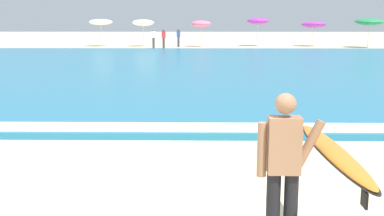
{
  "coord_description": "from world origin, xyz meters",
  "views": [
    {
      "loc": [
        0.58,
        -5.16,
        2.49
      ],
      "look_at": [
        0.46,
        2.2,
        1.1
      ],
      "focal_mm": 45.03,
      "sensor_mm": 36.0,
      "label": 1
    }
  ],
  "objects_px": {
    "beachgoer_near_row_left": "(154,38)",
    "beachgoer_near_row_right": "(164,38)",
    "beach_umbrella_1": "(143,23)",
    "beachgoer_near_row_mid": "(178,37)",
    "beach_umbrella_4": "(314,25)",
    "beach_umbrella_2": "(201,24)",
    "beach_umbrella_5": "(369,22)",
    "beach_umbrella_0": "(101,22)",
    "beach_umbrella_3": "(258,21)",
    "surfer_with_board": "(307,159)"
  },
  "relations": [
    {
      "from": "beachgoer_near_row_left",
      "to": "beachgoer_near_row_right",
      "type": "relative_size",
      "value": 1.0
    },
    {
      "from": "beach_umbrella_1",
      "to": "beachgoer_near_row_mid",
      "type": "distance_m",
      "value": 3.39
    },
    {
      "from": "beach_umbrella_1",
      "to": "beachgoer_near_row_left",
      "type": "height_order",
      "value": "beach_umbrella_1"
    },
    {
      "from": "beach_umbrella_1",
      "to": "beach_umbrella_4",
      "type": "height_order",
      "value": "beach_umbrella_1"
    },
    {
      "from": "beach_umbrella_2",
      "to": "beach_umbrella_5",
      "type": "height_order",
      "value": "beach_umbrella_5"
    },
    {
      "from": "beach_umbrella_0",
      "to": "beach_umbrella_4",
      "type": "height_order",
      "value": "beach_umbrella_0"
    },
    {
      "from": "beachgoer_near_row_left",
      "to": "beachgoer_near_row_right",
      "type": "xyz_separation_m",
      "value": [
        0.83,
        0.02,
        0.0
      ]
    },
    {
      "from": "beach_umbrella_3",
      "to": "beach_umbrella_1",
      "type": "bearing_deg",
      "value": -174.9
    },
    {
      "from": "beach_umbrella_3",
      "to": "beachgoer_near_row_mid",
      "type": "relative_size",
      "value": 1.57
    },
    {
      "from": "beach_umbrella_0",
      "to": "beach_umbrella_2",
      "type": "xyz_separation_m",
      "value": [
        8.68,
        -0.3,
        -0.14
      ]
    },
    {
      "from": "surfer_with_board",
      "to": "beach_umbrella_5",
      "type": "bearing_deg",
      "value": 70.16
    },
    {
      "from": "beach_umbrella_0",
      "to": "beachgoer_near_row_right",
      "type": "bearing_deg",
      "value": -21.93
    },
    {
      "from": "beach_umbrella_2",
      "to": "beach_umbrella_0",
      "type": "bearing_deg",
      "value": 178.03
    },
    {
      "from": "surfer_with_board",
      "to": "beach_umbrella_1",
      "type": "distance_m",
      "value": 37.66
    },
    {
      "from": "beachgoer_near_row_mid",
      "to": "beach_umbrella_0",
      "type": "bearing_deg",
      "value": 173.0
    },
    {
      "from": "beachgoer_near_row_left",
      "to": "beachgoer_near_row_mid",
      "type": "height_order",
      "value": "same"
    },
    {
      "from": "beach_umbrella_5",
      "to": "beachgoer_near_row_right",
      "type": "relative_size",
      "value": 1.57
    },
    {
      "from": "beach_umbrella_0",
      "to": "beachgoer_near_row_right",
      "type": "xyz_separation_m",
      "value": [
        5.61,
        -2.26,
        -1.25
      ]
    },
    {
      "from": "beachgoer_near_row_left",
      "to": "beach_umbrella_4",
      "type": "bearing_deg",
      "value": 11.05
    },
    {
      "from": "surfer_with_board",
      "to": "beachgoer_near_row_mid",
      "type": "xyz_separation_m",
      "value": [
        -2.92,
        36.38,
        -0.19
      ]
    },
    {
      "from": "beach_umbrella_1",
      "to": "beach_umbrella_5",
      "type": "distance_m",
      "value": 18.94
    },
    {
      "from": "beach_umbrella_3",
      "to": "beach_umbrella_4",
      "type": "relative_size",
      "value": 1.11
    },
    {
      "from": "beachgoer_near_row_mid",
      "to": "beachgoer_near_row_right",
      "type": "xyz_separation_m",
      "value": [
        -1.16,
        -1.43,
        0.0
      ]
    },
    {
      "from": "beach_umbrella_0",
      "to": "beachgoer_near_row_left",
      "type": "bearing_deg",
      "value": -25.46
    },
    {
      "from": "beach_umbrella_2",
      "to": "beachgoer_near_row_right",
      "type": "height_order",
      "value": "beach_umbrella_2"
    },
    {
      "from": "beach_umbrella_3",
      "to": "beachgoer_near_row_mid",
      "type": "height_order",
      "value": "beach_umbrella_3"
    },
    {
      "from": "beachgoer_near_row_mid",
      "to": "beachgoer_near_row_right",
      "type": "bearing_deg",
      "value": -129.01
    },
    {
      "from": "beachgoer_near_row_right",
      "to": "beachgoer_near_row_mid",
      "type": "bearing_deg",
      "value": 50.99
    },
    {
      "from": "beach_umbrella_4",
      "to": "beach_umbrella_3",
      "type": "bearing_deg",
      "value": 174.68
    },
    {
      "from": "beach_umbrella_0",
      "to": "beachgoer_near_row_left",
      "type": "height_order",
      "value": "beach_umbrella_0"
    },
    {
      "from": "beachgoer_near_row_mid",
      "to": "beach_umbrella_5",
      "type": "bearing_deg",
      "value": -2.42
    },
    {
      "from": "beach_umbrella_0",
      "to": "beach_umbrella_5",
      "type": "distance_m",
      "value": 22.62
    },
    {
      "from": "surfer_with_board",
      "to": "beach_umbrella_3",
      "type": "distance_m",
      "value": 38.28
    },
    {
      "from": "surfer_with_board",
      "to": "beach_umbrella_0",
      "type": "height_order",
      "value": "beach_umbrella_0"
    },
    {
      "from": "beach_umbrella_2",
      "to": "beach_umbrella_3",
      "type": "height_order",
      "value": "beach_umbrella_3"
    },
    {
      "from": "beachgoer_near_row_mid",
      "to": "beachgoer_near_row_right",
      "type": "distance_m",
      "value": 1.84
    },
    {
      "from": "beach_umbrella_3",
      "to": "beach_umbrella_5",
      "type": "bearing_deg",
      "value": -14.76
    },
    {
      "from": "beach_umbrella_2",
      "to": "beach_umbrella_4",
      "type": "distance_m",
      "value": 9.81
    },
    {
      "from": "beach_umbrella_1",
      "to": "beach_umbrella_3",
      "type": "xyz_separation_m",
      "value": [
        9.99,
        0.89,
        0.13
      ]
    },
    {
      "from": "beach_umbrella_2",
      "to": "beachgoer_near_row_right",
      "type": "xyz_separation_m",
      "value": [
        -3.07,
        -1.96,
        -1.12
      ]
    },
    {
      "from": "surfer_with_board",
      "to": "beach_umbrella_4",
      "type": "height_order",
      "value": "beach_umbrella_4"
    },
    {
      "from": "beach_umbrella_0",
      "to": "beachgoer_near_row_mid",
      "type": "xyz_separation_m",
      "value": [
        6.77,
        -0.83,
        -1.25
      ]
    },
    {
      "from": "beachgoer_near_row_mid",
      "to": "beachgoer_near_row_right",
      "type": "relative_size",
      "value": 1.0
    },
    {
      "from": "beach_umbrella_3",
      "to": "beachgoer_near_row_left",
      "type": "xyz_separation_m",
      "value": [
        -8.9,
        -3.12,
        -1.33
      ]
    },
    {
      "from": "beach_umbrella_4",
      "to": "beachgoer_near_row_left",
      "type": "relative_size",
      "value": 1.41
    },
    {
      "from": "beach_umbrella_5",
      "to": "beachgoer_near_row_right",
      "type": "xyz_separation_m",
      "value": [
        -16.96,
        -0.76,
        -1.29
      ]
    },
    {
      "from": "beach_umbrella_2",
      "to": "beach_umbrella_4",
      "type": "xyz_separation_m",
      "value": [
        9.79,
        0.7,
        -0.09
      ]
    },
    {
      "from": "beach_umbrella_1",
      "to": "beachgoer_near_row_right",
      "type": "height_order",
      "value": "beach_umbrella_1"
    },
    {
      "from": "beach_umbrella_5",
      "to": "beachgoer_near_row_left",
      "type": "distance_m",
      "value": 17.86
    },
    {
      "from": "beach_umbrella_2",
      "to": "beachgoer_near_row_right",
      "type": "relative_size",
      "value": 1.43
    }
  ]
}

